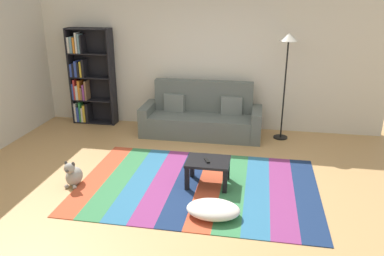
% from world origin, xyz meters
% --- Properties ---
extents(ground_plane, '(14.00, 14.00, 0.00)m').
position_xyz_m(ground_plane, '(0.00, 0.00, 0.00)').
color(ground_plane, tan).
extents(back_wall, '(6.80, 0.10, 2.70)m').
position_xyz_m(back_wall, '(0.00, 2.55, 1.35)').
color(back_wall, silver).
rests_on(back_wall, ground_plane).
extents(rug, '(3.36, 2.27, 0.01)m').
position_xyz_m(rug, '(0.27, -0.06, 0.01)').
color(rug, '#C64C2D').
rests_on(rug, ground_plane).
extents(couch, '(2.26, 0.80, 1.00)m').
position_xyz_m(couch, '(0.00, 2.02, 0.34)').
color(couch, '#59605B').
rests_on(couch, ground_plane).
extents(bookshelf, '(0.90, 0.28, 1.94)m').
position_xyz_m(bookshelf, '(-2.42, 2.31, 0.93)').
color(bookshelf, black).
rests_on(bookshelf, ground_plane).
extents(coffee_table, '(0.61, 0.48, 0.37)m').
position_xyz_m(coffee_table, '(0.41, -0.01, 0.30)').
color(coffee_table, black).
rests_on(coffee_table, rug).
extents(pouf, '(0.66, 0.46, 0.18)m').
position_xyz_m(pouf, '(0.59, -0.81, 0.10)').
color(pouf, white).
rests_on(pouf, rug).
extents(dog, '(0.22, 0.35, 0.40)m').
position_xyz_m(dog, '(-1.47, -0.36, 0.16)').
color(dog, '#9E998E').
rests_on(dog, ground_plane).
extents(standing_lamp, '(0.32, 0.32, 1.94)m').
position_xyz_m(standing_lamp, '(1.50, 2.07, 1.62)').
color(standing_lamp, black).
rests_on(standing_lamp, ground_plane).
extents(tv_remote, '(0.10, 0.15, 0.02)m').
position_xyz_m(tv_remote, '(0.40, -0.03, 0.39)').
color(tv_remote, black).
rests_on(tv_remote, coffee_table).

